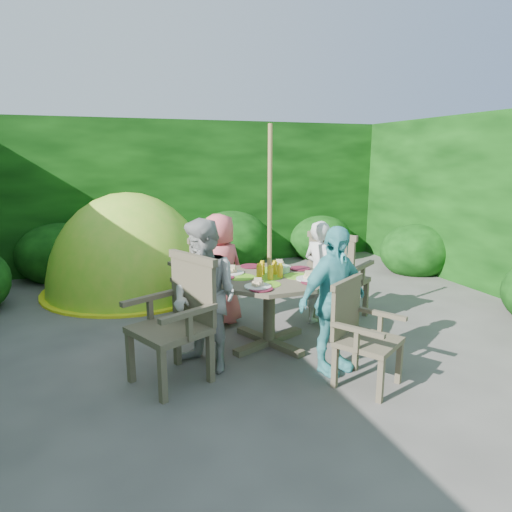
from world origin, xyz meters
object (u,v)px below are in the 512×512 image
object	(u,v)px
patio_table	(270,287)
parasol_pole	(270,239)
garden_chair_back	(204,275)
child_left	(205,296)
child_front	(333,300)
dome_tent	(132,290)
garden_chair_left	(178,318)
garden_chair_front	(360,332)
garden_chair_right	(337,275)
child_right	(320,274)
child_back	(220,270)

from	to	relation	value
patio_table	parasol_pole	size ratio (longest dim) A/B	0.74
garden_chair_back	child_left	xyz separation A→B (m)	(-0.29, -1.32, 0.17)
child_front	dome_tent	world-z (taller)	dome_tent
patio_table	garden_chair_left	bearing A→B (deg)	-156.78
garden_chair_front	dome_tent	world-z (taller)	dome_tent
garden_chair_right	dome_tent	xyz separation A→B (m)	(-2.19, 2.07, -0.54)
child_left	dome_tent	world-z (taller)	dome_tent
parasol_pole	child_left	size ratio (longest dim) A/B	1.60
garden_chair_front	child_front	xyz separation A→B (m)	(-0.11, 0.28, 0.20)
patio_table	garden_chair_right	bearing A→B (deg)	22.37
parasol_pole	child_right	size ratio (longest dim) A/B	1.82
garden_chair_right	child_front	distance (m)	1.35
child_left	dome_tent	size ratio (longest dim) A/B	0.49
child_back	garden_chair_front	bearing A→B (deg)	94.35
garden_chair_left	child_left	bearing A→B (deg)	87.04
child_right	child_left	world-z (taller)	child_left
garden_chair_back	dome_tent	distance (m)	1.74
parasol_pole	child_back	xyz separation A→B (m)	(-0.32, 0.73, -0.46)
child_left	child_back	bearing A→B (deg)	123.88
child_right	garden_chair_back	bearing A→B (deg)	38.51
garden_chair_front	child_back	bearing A→B (deg)	79.97
parasol_pole	child_front	distance (m)	0.91
patio_table	garden_chair_left	world-z (taller)	garden_chair_left
child_back	dome_tent	world-z (taller)	dome_tent
garden_chair_left	child_back	bearing A→B (deg)	123.97
dome_tent	child_front	bearing A→B (deg)	-59.83
child_front	patio_table	bearing A→B (deg)	95.37
patio_table	garden_chair_front	world-z (taller)	patio_table
parasol_pole	garden_chair_left	world-z (taller)	parasol_pole
garden_chair_front	child_back	world-z (taller)	child_back
garden_chair_right	child_left	xyz separation A→B (m)	(-1.74, -0.73, 0.14)
parasol_pole	garden_chair_front	world-z (taller)	parasol_pole
garden_chair_right	child_right	world-z (taller)	child_right
child_back	dome_tent	size ratio (longest dim) A/B	0.45
child_right	child_left	xyz separation A→B (m)	(-1.47, -0.63, 0.08)
garden_chair_back	dome_tent	bearing A→B (deg)	-82.57
dome_tent	garden_chair_right	bearing A→B (deg)	-38.20
child_back	child_left	bearing A→B (deg)	49.74
garden_chair_front	child_left	world-z (taller)	child_left
garden_chair_left	child_back	xyz separation A→B (m)	(0.68, 1.16, 0.09)
garden_chair_left	child_back	size ratio (longest dim) A/B	0.81
garden_chair_back	garden_chair_front	world-z (taller)	garden_chair_back
child_back	child_front	bearing A→B (deg)	94.74
child_back	dome_tent	xyz separation A→B (m)	(-0.86, 1.76, -0.64)
parasol_pole	child_back	world-z (taller)	parasol_pole
child_right	child_front	distance (m)	1.13
garden_chair_left	parasol_pole	bearing A→B (deg)	87.57
garden_chair_back	child_front	world-z (taller)	child_front
garden_chair_front	dome_tent	size ratio (longest dim) A/B	0.30
garden_chair_back	parasol_pole	bearing A→B (deg)	94.75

